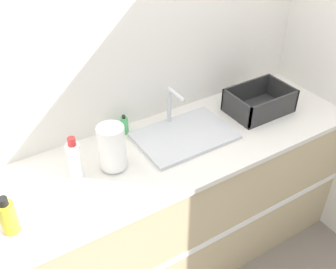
# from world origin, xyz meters

# --- Properties ---
(wall_back) EXTENTS (4.88, 0.06, 2.60)m
(wall_back) POSITION_xyz_m (0.00, 0.67, 1.30)
(wall_back) COLOR silver
(wall_back) RESTS_ON ground_plane
(wall_right) EXTENTS (0.06, 2.64, 2.60)m
(wall_right) POSITION_xyz_m (1.27, 0.32, 1.30)
(wall_right) COLOR silver
(wall_right) RESTS_ON ground_plane
(counter_cabinet) EXTENTS (2.50, 0.66, 0.92)m
(counter_cabinet) POSITION_xyz_m (0.00, 0.32, 0.46)
(counter_cabinet) COLOR tan
(counter_cabinet) RESTS_ON ground_plane
(sink) EXTENTS (0.53, 0.36, 0.24)m
(sink) POSITION_xyz_m (0.25, 0.37, 0.94)
(sink) COLOR silver
(sink) RESTS_ON counter_cabinet
(paper_towel_roll) EXTENTS (0.13, 0.13, 0.24)m
(paper_towel_roll) POSITION_xyz_m (-0.19, 0.34, 1.04)
(paper_towel_roll) COLOR #4C4C51
(paper_towel_roll) RESTS_ON counter_cabinet
(dish_rack) EXTENTS (0.37, 0.26, 0.15)m
(dish_rack) POSITION_xyz_m (0.79, 0.35, 0.97)
(dish_rack) COLOR #2D2D2D
(dish_rack) RESTS_ON counter_cabinet
(bottle_white_spray) EXTENTS (0.07, 0.07, 0.22)m
(bottle_white_spray) POSITION_xyz_m (-0.37, 0.38, 1.02)
(bottle_white_spray) COLOR white
(bottle_white_spray) RESTS_ON counter_cabinet
(bottle_yellow) EXTENTS (0.07, 0.07, 0.18)m
(bottle_yellow) POSITION_xyz_m (-0.72, 0.19, 1.00)
(bottle_yellow) COLOR yellow
(bottle_yellow) RESTS_ON counter_cabinet
(soap_dispenser) EXTENTS (0.04, 0.04, 0.12)m
(soap_dispenser) POSITION_xyz_m (-0.01, 0.57, 0.97)
(soap_dispenser) COLOR #4CB266
(soap_dispenser) RESTS_ON counter_cabinet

